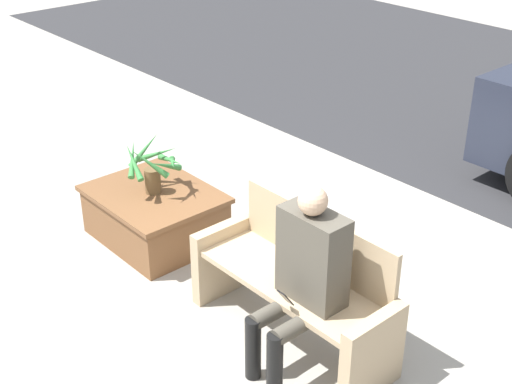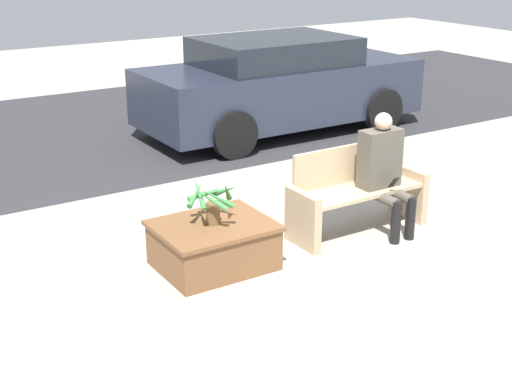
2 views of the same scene
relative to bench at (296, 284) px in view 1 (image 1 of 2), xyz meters
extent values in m
plane|color=#9E998E|center=(-0.05, -0.29, -0.42)|extent=(30.00, 30.00, 0.00)
cube|color=tan|center=(-0.73, -0.05, -0.13)|extent=(0.09, 0.52, 0.58)
cube|color=tan|center=(0.73, -0.05, -0.13)|extent=(0.09, 0.52, 0.58)
cube|color=tan|center=(0.00, -0.05, 0.04)|extent=(1.36, 0.48, 0.04)
cube|color=tan|center=(0.00, 0.19, 0.27)|extent=(1.36, 0.04, 0.41)
cube|color=#4C473D|center=(0.23, -0.09, 0.37)|extent=(0.45, 0.22, 0.62)
sphere|color=tan|center=(0.23, -0.11, 0.77)|extent=(0.18, 0.18, 0.18)
cylinder|color=#4C473D|center=(0.13, -0.29, 0.01)|extent=(0.11, 0.41, 0.11)
cylinder|color=#4C473D|center=(0.33, -0.29, 0.01)|extent=(0.11, 0.41, 0.11)
cylinder|color=black|center=(0.13, -0.50, -0.19)|extent=(0.10, 0.10, 0.45)
cylinder|color=black|center=(0.33, -0.50, -0.19)|extent=(0.10, 0.10, 0.45)
cube|color=black|center=(0.23, -0.32, 0.17)|extent=(0.07, 0.09, 0.12)
cube|color=brown|center=(-1.72, 0.01, -0.20)|extent=(1.03, 0.82, 0.44)
cube|color=brown|center=(-1.72, 0.01, 0.00)|extent=(1.08, 0.87, 0.04)
cylinder|color=brown|center=(-1.72, 0.01, 0.13)|extent=(0.13, 0.13, 0.21)
cone|color=#387F3D|center=(-1.56, 0.04, 0.31)|extent=(0.12, 0.35, 0.21)
cone|color=#387F3D|center=(-1.62, 0.16, 0.28)|extent=(0.33, 0.24, 0.14)
cone|color=#387F3D|center=(-1.70, 0.19, 0.27)|extent=(0.36, 0.09, 0.12)
cone|color=#387F3D|center=(-1.82, 0.14, 0.30)|extent=(0.30, 0.27, 0.18)
cone|color=#387F3D|center=(-1.85, 0.03, 0.36)|extent=(0.10, 0.30, 0.28)
cone|color=#387F3D|center=(-1.81, -0.10, 0.33)|extent=(0.29, 0.25, 0.23)
cone|color=#387F3D|center=(-1.75, -0.13, 0.33)|extent=(0.33, 0.13, 0.24)
cone|color=#387F3D|center=(-1.61, -0.07, 0.35)|extent=(0.23, 0.27, 0.27)
camera|label=1|loc=(2.79, -2.82, 2.77)|focal=50.00mm
camera|label=2|loc=(-4.67, -5.42, 2.59)|focal=50.00mm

